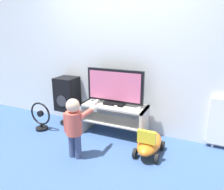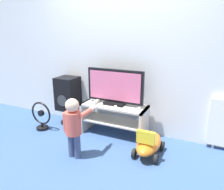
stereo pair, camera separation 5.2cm
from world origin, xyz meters
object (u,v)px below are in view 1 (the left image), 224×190
object	(u,v)px
remote_primary	(137,109)
child	(74,124)
game_console	(96,102)
remote_secondary	(116,107)
television	(115,87)
speaker_tower	(67,95)
ride_on_toy	(149,143)
floor_fan	(41,117)

from	to	relation	value
remote_primary	child	distance (m)	0.93
game_console	remote_secondary	xyz separation A→B (m)	(0.37, -0.07, -0.01)
child	remote_primary	bearing A→B (deg)	51.61
remote_secondary	television	bearing A→B (deg)	121.18
speaker_tower	television	bearing A→B (deg)	-3.12
child	ride_on_toy	world-z (taller)	child
remote_primary	speaker_tower	xyz separation A→B (m)	(-1.30, 0.13, 0.01)
game_console	remote_secondary	bearing A→B (deg)	-10.80
speaker_tower	ride_on_toy	distance (m)	1.65
television	child	xyz separation A→B (m)	(-0.19, -0.81, -0.29)
game_console	remote_secondary	world-z (taller)	game_console
remote_primary	ride_on_toy	world-z (taller)	remote_primary
television	child	distance (m)	0.88
remote_secondary	child	xyz separation A→B (m)	(-0.28, -0.66, -0.04)
game_console	speaker_tower	bearing A→B (deg)	168.67
television	speaker_tower	size ratio (longest dim) A/B	1.09
game_console	remote_primary	size ratio (longest dim) A/B	1.37
remote_secondary	floor_fan	bearing A→B (deg)	-169.86
remote_primary	ride_on_toy	xyz separation A→B (m)	(0.27, -0.28, -0.35)
television	remote_primary	xyz separation A→B (m)	(0.39, -0.08, -0.25)
speaker_tower	ride_on_toy	world-z (taller)	speaker_tower
remote_primary	floor_fan	xyz separation A→B (m)	(-1.54, -0.29, -0.29)
game_console	ride_on_toy	bearing A→B (deg)	-16.67
game_console	child	distance (m)	0.74
television	ride_on_toy	bearing A→B (deg)	-28.56
television	remote_secondary	size ratio (longest dim) A/B	6.97
remote_secondary	speaker_tower	world-z (taller)	speaker_tower
ride_on_toy	remote_secondary	bearing A→B (deg)	159.69
game_console	speaker_tower	xyz separation A→B (m)	(-0.63, 0.13, 0.00)
television	game_console	xyz separation A→B (m)	(-0.28, -0.08, -0.24)
child	floor_fan	world-z (taller)	child
child	floor_fan	size ratio (longest dim) A/B	1.68
remote_secondary	ride_on_toy	bearing A→B (deg)	-20.31
remote_primary	speaker_tower	world-z (taller)	speaker_tower
remote_secondary	child	size ratio (longest dim) A/B	0.16
speaker_tower	floor_fan	distance (m)	0.57
remote_secondary	remote_primary	bearing A→B (deg)	12.47
television	speaker_tower	xyz separation A→B (m)	(-0.91, 0.05, -0.24)
remote_secondary	floor_fan	distance (m)	1.29
remote_primary	ride_on_toy	bearing A→B (deg)	-45.87
child	floor_fan	distance (m)	1.09
remote_primary	ride_on_toy	distance (m)	0.52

